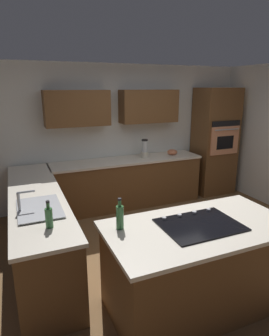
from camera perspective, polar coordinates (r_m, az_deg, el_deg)
The scene contains 15 objects.
ground_plane at distance 4.31m, azimuth 8.72°, elevation -15.15°, with size 14.00×14.00×0.00m, color brown.
wall_back at distance 5.57m, azimuth -2.32°, elevation 7.72°, with size 6.00×0.44×2.60m.
lower_cabinets_back at distance 5.49m, azimuth -1.36°, elevation -3.05°, with size 2.80×0.60×0.86m, color brown.
countertop_back at distance 5.36m, azimuth -1.39°, elevation 1.51°, with size 2.84×0.64×0.04m, color silver.
lower_cabinets_side at distance 4.08m, azimuth -18.35°, elevation -10.84°, with size 0.60×2.90×0.86m, color brown.
countertop_side at distance 3.90m, azimuth -18.91°, elevation -4.90°, with size 0.64×2.94×0.04m, color silver.
island_base at distance 3.17m, azimuth 12.20°, elevation -18.54°, with size 1.78×0.90×0.86m, color brown.
island_top at distance 2.95m, azimuth 12.71°, elevation -11.27°, with size 1.86×0.98×0.04m, color silver.
wall_oven at distance 6.28m, azimuth 15.47°, elevation 5.01°, with size 0.80×0.66×2.18m.
sink_unit at distance 3.37m, azimuth -18.35°, elevation -7.44°, with size 0.46×0.70×0.23m.
cooktop at distance 2.94m, azimuth 12.68°, elevation -10.75°, with size 0.76×0.56×0.03m.
blender at distance 5.46m, azimuth 2.01°, elevation 3.59°, with size 0.15×0.15×0.35m.
mixing_bowl at distance 5.75m, azimuth 7.44°, elevation 3.13°, with size 0.20×0.20×0.11m, color #CC724C.
dish_soap_bottle at distance 2.90m, azimuth -16.48°, elevation -9.22°, with size 0.07×0.07×0.27m.
oil_bottle at distance 2.76m, azimuth -2.89°, elevation -9.50°, with size 0.07×0.07×0.31m.
Camera 1 is at (2.00, 3.12, 2.20)m, focal length 31.00 mm.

